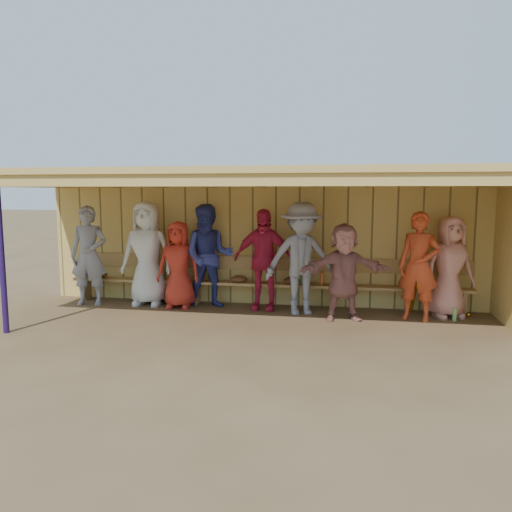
# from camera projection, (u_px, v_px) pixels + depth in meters

# --- Properties ---
(ground) EXTENTS (90.00, 90.00, 0.00)m
(ground) POSITION_uv_depth(u_px,v_px,m) (252.00, 320.00, 8.43)
(ground) COLOR brown
(ground) RESTS_ON ground
(player_a) EXTENTS (0.75, 0.54, 1.90)m
(player_a) POSITION_uv_depth(u_px,v_px,m) (89.00, 255.00, 9.49)
(player_a) COLOR gray
(player_a) RESTS_ON ground
(player_b) EXTENTS (1.00, 0.68, 1.99)m
(player_b) POSITION_uv_depth(u_px,v_px,m) (147.00, 253.00, 9.47)
(player_b) COLOR silver
(player_b) RESTS_ON ground
(player_c) EXTENTS (1.03, 0.86, 1.93)m
(player_c) POSITION_uv_depth(u_px,v_px,m) (209.00, 256.00, 9.26)
(player_c) COLOR navy
(player_c) RESTS_ON ground
(player_d) EXTENTS (1.12, 0.53, 1.85)m
(player_d) POSITION_uv_depth(u_px,v_px,m) (263.00, 260.00, 9.09)
(player_d) COLOR #CD2041
(player_d) RESTS_ON ground
(player_e) EXTENTS (1.44, 1.07, 1.98)m
(player_e) POSITION_uv_depth(u_px,v_px,m) (302.00, 258.00, 8.76)
(player_e) COLOR gray
(player_e) RESTS_ON ground
(player_f) EXTENTS (1.59, 0.82, 1.64)m
(player_f) POSITION_uv_depth(u_px,v_px,m) (344.00, 272.00, 8.34)
(player_f) COLOR #B57066
(player_f) RESTS_ON ground
(player_g) EXTENTS (0.78, 0.63, 1.84)m
(player_g) POSITION_uv_depth(u_px,v_px,m) (419.00, 266.00, 8.34)
(player_g) COLOR #CF4421
(player_g) RESTS_ON ground
(player_h) EXTENTS (0.99, 0.81, 1.75)m
(player_h) POSITION_uv_depth(u_px,v_px,m) (449.00, 267.00, 8.53)
(player_h) COLOR tan
(player_h) RESTS_ON ground
(player_extra) EXTENTS (0.81, 0.54, 1.62)m
(player_extra) POSITION_uv_depth(u_px,v_px,m) (179.00, 265.00, 9.27)
(player_extra) COLOR red
(player_extra) RESTS_ON ground
(dugout_structure) EXTENTS (8.80, 3.20, 2.50)m
(dugout_structure) POSITION_uv_depth(u_px,v_px,m) (281.00, 218.00, 8.81)
(dugout_structure) COLOR #D6B25B
(dugout_structure) RESTS_ON ground
(bench) EXTENTS (7.60, 0.34, 0.93)m
(bench) POSITION_uv_depth(u_px,v_px,m) (263.00, 278.00, 9.45)
(bench) COLOR tan
(bench) RESTS_ON ground
(dugout_equipment) EXTENTS (7.12, 0.62, 0.80)m
(dugout_equipment) POSITION_uv_depth(u_px,v_px,m) (242.00, 281.00, 9.39)
(dugout_equipment) COLOR gold
(dugout_equipment) RESTS_ON ground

